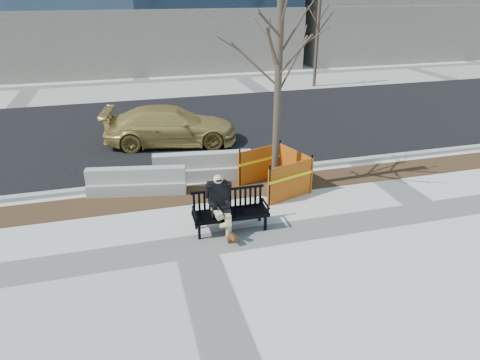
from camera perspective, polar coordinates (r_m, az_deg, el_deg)
The scene contains 11 objects.
ground at distance 9.86m, azimuth -6.04°, elevation -8.71°, with size 120.00×120.00×0.00m, color beige.
mulch_strip at distance 12.10m, azimuth -8.15°, elevation -2.11°, with size 40.00×1.20×0.02m, color #47301C.
asphalt_street at distance 17.85m, azimuth -10.91°, elevation 6.56°, with size 60.00×10.40×0.01m, color black.
curb at distance 12.94m, azimuth -8.74°, elevation -0.07°, with size 60.00×0.25×0.12m, color #9E9B93.
bench at distance 10.43m, azimuth -1.25°, elevation -6.55°, with size 1.83×0.66×0.98m, color black, non-canonical shape.
seated_man at distance 10.43m, azimuth -2.66°, elevation -6.59°, with size 0.60×1.01×1.41m, color black, non-canonical shape.
tree_fence at distance 12.41m, azimuth 4.55°, elevation -1.25°, with size 2.30×2.30×5.74m, color orange, non-canonical shape.
sedan at distance 16.16m, azimuth -9.00°, elevation 4.77°, with size 1.93×4.76×1.38m, color #B09247.
jersey_barrier_left at distance 12.50m, azimuth -13.37°, elevation -1.69°, with size 2.72×0.54×0.78m, color #9E9B94, non-canonical shape.
jersey_barrier_right at distance 13.11m, azimuth -4.90°, elevation 0.20°, with size 2.94×0.59×0.84m, color #A6A39B, non-canonical shape.
far_tree_right at distance 25.85m, azimuth 9.77°, elevation 12.19°, with size 2.07×2.07×5.58m, color #47392D, non-canonical shape.
Camera 1 is at (-1.18, -8.18, 5.39)m, focal length 32.16 mm.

